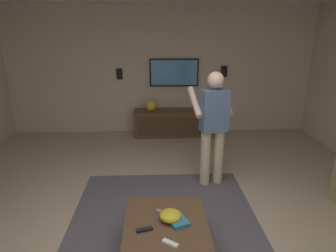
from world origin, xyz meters
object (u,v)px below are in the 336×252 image
object	(u,v)px
person_standing	(213,123)
book	(178,220)
remote_white	(170,243)
bowl	(170,216)
remote_grey	(163,212)
wall_speaker_right	(119,74)
wall_speaker_left	(224,71)
remote_black	(144,229)
media_console	(174,123)
tv	(174,73)
coffee_table	(166,235)
vase_round	(151,106)

from	to	relation	value
person_standing	book	xyz separation A→B (m)	(-1.47, 0.59, -0.51)
remote_white	bowl	bearing A→B (deg)	-57.63
bowl	remote_grey	world-z (taller)	bowl
wall_speaker_right	wall_speaker_left	bearing A→B (deg)	-90.00
remote_black	wall_speaker_left	xyz separation A→B (m)	(3.91, -1.55, 0.90)
media_console	tv	bearing A→B (deg)	-180.00
coffee_table	remote_black	world-z (taller)	remote_black
remote_grey	tv	bearing A→B (deg)	111.09
tv	remote_grey	distance (m)	3.76
remote_black	wall_speaker_left	world-z (taller)	wall_speaker_left
remote_white	vase_round	xyz separation A→B (m)	(3.82, 0.21, 0.25)
bowl	remote_black	bearing A→B (deg)	121.53
book	wall_speaker_right	xyz separation A→B (m)	(3.80, 0.95, 0.86)
coffee_table	bowl	xyz separation A→B (m)	(0.08, -0.04, 0.15)
bowl	wall_speaker_left	xyz separation A→B (m)	(3.76, -1.31, 0.87)
coffee_table	wall_speaker_right	size ratio (longest dim) A/B	4.55
tv	book	world-z (taller)	tv
bowl	remote_grey	bearing A→B (deg)	32.80
book	vase_round	size ratio (longest dim) A/B	1.00
remote_white	coffee_table	bearing A→B (deg)	-48.91
person_standing	remote_grey	xyz separation A→B (m)	(-1.32, 0.73, -0.52)
remote_white	wall_speaker_right	distance (m)	4.28
remote_white	wall_speaker_left	size ratio (longest dim) A/B	0.68
media_console	book	world-z (taller)	media_console
remote_grey	remote_black	bearing A→B (deg)	-97.37
book	wall_speaker_right	distance (m)	4.01
remote_grey	wall_speaker_left	distance (m)	4.01
bowl	remote_white	xyz separation A→B (m)	(-0.34, 0.02, -0.04)
wall_speaker_left	coffee_table	bearing A→B (deg)	160.63
media_console	wall_speaker_right	world-z (taller)	wall_speaker_right
remote_white	book	xyz separation A→B (m)	(0.31, -0.09, 0.01)
bowl	wall_speaker_right	distance (m)	3.95
wall_speaker_right	vase_round	bearing A→B (deg)	-113.94
remote_black	wall_speaker_right	world-z (taller)	wall_speaker_right
book	wall_speaker_right	bearing A→B (deg)	-8.02
media_console	person_standing	bearing A→B (deg)	11.07
person_standing	wall_speaker_left	world-z (taller)	person_standing
coffee_table	tv	bearing A→B (deg)	-4.49
book	wall_speaker_left	size ratio (longest dim) A/B	1.00
vase_round	coffee_table	bearing A→B (deg)	-177.06
remote_white	remote_grey	bearing A→B (deg)	-47.93
remote_black	remote_grey	bearing A→B (deg)	-139.74
tv	wall_speaker_right	xyz separation A→B (m)	(0.01, 1.13, -0.02)
media_console	remote_white	xyz separation A→B (m)	(-3.85, 0.27, 0.14)
tv	person_standing	xyz separation A→B (m)	(-2.32, -0.41, -0.37)
coffee_table	tv	world-z (taller)	tv
bowl	book	distance (m)	0.08
media_console	wall_speaker_left	xyz separation A→B (m)	(0.25, -1.05, 1.04)
vase_round	remote_white	bearing A→B (deg)	-176.86
coffee_table	person_standing	size ratio (longest dim) A/B	0.61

